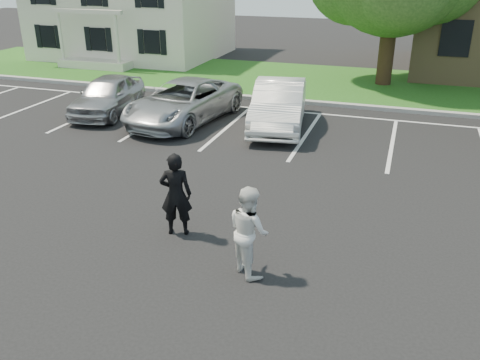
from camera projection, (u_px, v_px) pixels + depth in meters
name	position (u px, v px, depth m)	size (l,w,h in m)	color
ground_plane	(224.00, 257.00, 10.08)	(90.00, 90.00, 0.00)	black
curb	(326.00, 104.00, 20.49)	(40.00, 0.30, 0.15)	gray
grass_strip	(340.00, 83.00, 23.98)	(44.00, 8.00, 0.08)	#1E4D11
stall_lines	(352.00, 131.00, 17.46)	(34.00, 5.36, 0.01)	silver
man_black_suit	(176.00, 194.00, 10.60)	(0.67, 0.44, 1.83)	black
man_white_shirt	(249.00, 231.00, 9.28)	(0.85, 0.66, 1.74)	silver
car_silver_west	(108.00, 95.00, 19.18)	(1.69, 4.20, 1.43)	#A5A5AA
car_silver_minivan	(184.00, 102.00, 18.22)	(2.43, 5.27, 1.46)	#9DA0A4
car_white_sedan	(279.00, 105.00, 17.57)	(1.69, 4.84, 1.59)	silver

